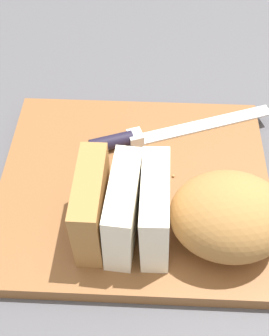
# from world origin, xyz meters

# --- Properties ---
(ground_plane) EXTENTS (3.00, 3.00, 0.00)m
(ground_plane) POSITION_xyz_m (0.00, 0.00, 0.00)
(ground_plane) COLOR #4C4C51
(cutting_board) EXTENTS (0.37, 0.33, 0.02)m
(cutting_board) POSITION_xyz_m (0.00, 0.00, 0.01)
(cutting_board) COLOR brown
(cutting_board) RESTS_ON ground_plane
(bread_loaf) EXTENTS (0.25, 0.13, 0.10)m
(bread_loaf) POSITION_xyz_m (-0.06, 0.08, 0.07)
(bread_loaf) COLOR #A8753D
(bread_loaf) RESTS_ON cutting_board
(bread_knife) EXTENTS (0.27, 0.11, 0.02)m
(bread_knife) POSITION_xyz_m (-0.01, -0.08, 0.03)
(bread_knife) COLOR silver
(bread_knife) RESTS_ON cutting_board
(crumb_near_knife) EXTENTS (0.01, 0.01, 0.01)m
(crumb_near_knife) POSITION_xyz_m (-0.09, 0.02, 0.02)
(crumb_near_knife) COLOR tan
(crumb_near_knife) RESTS_ON cutting_board
(crumb_near_loaf) EXTENTS (0.00, 0.00, 0.00)m
(crumb_near_loaf) POSITION_xyz_m (0.03, -0.01, 0.02)
(crumb_near_loaf) COLOR tan
(crumb_near_loaf) RESTS_ON cutting_board
(crumb_stray_left) EXTENTS (0.01, 0.01, 0.01)m
(crumb_stray_left) POSITION_xyz_m (0.04, 0.05, 0.03)
(crumb_stray_left) COLOR tan
(crumb_stray_left) RESTS_ON cutting_board
(crumb_stray_right) EXTENTS (0.00, 0.00, 0.00)m
(crumb_stray_right) POSITION_xyz_m (-0.05, -0.01, 0.02)
(crumb_stray_right) COLOR tan
(crumb_stray_right) RESTS_ON cutting_board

